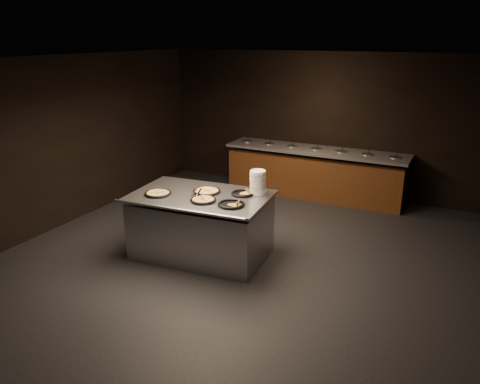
{
  "coord_description": "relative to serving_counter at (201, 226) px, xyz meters",
  "views": [
    {
      "loc": [
        2.75,
        -5.4,
        3.22
      ],
      "look_at": [
        -0.09,
        0.3,
        1.06
      ],
      "focal_mm": 35.0,
      "sensor_mm": 36.0,
      "label": 1
    }
  ],
  "objects": [
    {
      "name": "pan_veggie_slices",
      "position": [
        0.62,
        -0.2,
        0.52
      ],
      "size": [
        0.38,
        0.38,
        0.04
      ],
      "rotation": [
        0.0,
        0.0,
        -0.31
      ],
      "color": "black",
      "rests_on": "serving_counter"
    },
    {
      "name": "pan_cheese_slices_b",
      "position": [
        0.18,
        -0.22,
        0.53
      ],
      "size": [
        0.37,
        0.37,
        0.04
      ],
      "rotation": [
        0.0,
        0.0,
        2.43
      ],
      "color": "black",
      "rests_on": "serving_counter"
    },
    {
      "name": "server_right",
      "position": [
        0.11,
        -0.17,
        0.59
      ],
      "size": [
        0.3,
        0.27,
        0.18
      ],
      "rotation": [
        0.0,
        0.0,
        -0.67
      ],
      "color": "silver",
      "rests_on": "serving_counter"
    },
    {
      "name": "server_left",
      "position": [
        -0.0,
        -0.09,
        0.59
      ],
      "size": [
        0.1,
        0.34,
        0.16
      ],
      "rotation": [
        0.0,
        0.0,
        1.59
      ],
      "color": "silver",
      "rests_on": "serving_counter"
    },
    {
      "name": "pan_cheese_slices_a",
      "position": [
        0.55,
        0.28,
        0.53
      ],
      "size": [
        0.34,
        0.34,
        0.04
      ],
      "rotation": [
        0.0,
        0.0,
        0.52
      ],
      "color": "black",
      "rests_on": "serving_counter"
    },
    {
      "name": "plate_stack",
      "position": [
        0.75,
        0.4,
        0.68
      ],
      "size": [
        0.23,
        0.23,
        0.36
      ],
      "primitive_type": "cylinder",
      "color": "white",
      "rests_on": "serving_counter"
    },
    {
      "name": "serving_counter",
      "position": [
        0.0,
        0.0,
        0.0
      ],
      "size": [
        2.11,
        1.45,
        0.97
      ],
      "rotation": [
        0.0,
        0.0,
        0.08
      ],
      "color": "silver",
      "rests_on": "ground"
    },
    {
      "name": "room",
      "position": [
        0.68,
        -0.17,
        0.99
      ],
      "size": [
        7.02,
        8.02,
        2.92
      ],
      "color": "black",
      "rests_on": "ground"
    },
    {
      "name": "salad_bar",
      "position": [
        0.68,
        3.38,
        -0.02
      ],
      "size": [
        3.7,
        0.83,
        1.18
      ],
      "color": "#5D3415",
      "rests_on": "ground"
    },
    {
      "name": "pan_veggie_whole",
      "position": [
        -0.57,
        -0.27,
        0.53
      ],
      "size": [
        0.39,
        0.39,
        0.04
      ],
      "rotation": [
        0.0,
        0.0,
        0.62
      ],
      "color": "black",
      "rests_on": "serving_counter"
    },
    {
      "name": "pan_cheese_whole",
      "position": [
        0.03,
        0.13,
        0.53
      ],
      "size": [
        0.42,
        0.42,
        0.04
      ],
      "rotation": [
        0.0,
        0.0,
        -0.41
      ],
      "color": "black",
      "rests_on": "serving_counter"
    }
  ]
}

